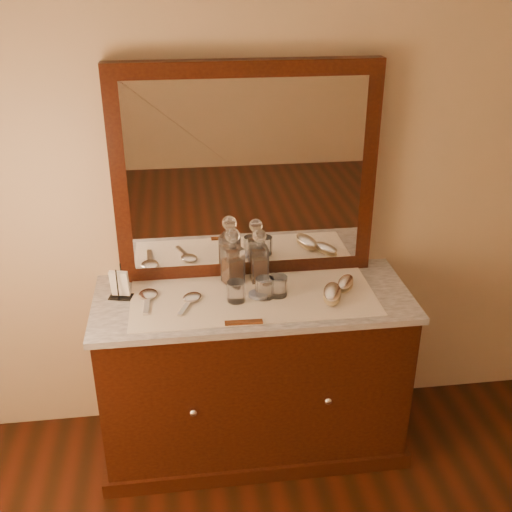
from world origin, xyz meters
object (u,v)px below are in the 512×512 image
Objects in this scene: hand_mirror_outer at (148,296)px; brush_far at (346,284)px; decanter_left at (233,262)px; mirror_frame at (246,174)px; napkin_rack at (120,285)px; brush_near at (332,294)px; pin_dish at (257,295)px; comb at (244,322)px; decanter_right at (259,261)px; hand_mirror_inner at (191,299)px; dresser_cabinet at (253,375)px.

brush_far is at bearing -1.19° from hand_mirror_outer.
decanter_left is 1.24× the size of hand_mirror_outer.
mirror_frame is at bearing 152.09° from brush_far.
mirror_frame is 7.74× the size of napkin_rack.
brush_near is at bearing -7.71° from hand_mirror_outer.
pin_dish reaches higher than comb.
brush_far is (0.42, 0.02, 0.01)m from pin_dish.
pin_dish is 0.20m from decanter_left.
comb is 0.61× the size of decanter_right.
napkin_rack is 0.65m from decanter_right.
decanter_left is 0.27m from hand_mirror_inner.
decanter_left is at bearing -175.32° from decanter_right.
comb is at bearing -45.35° from hand_mirror_inner.
pin_dish is 0.62m from napkin_rack.
pin_dish is (0.02, -0.01, 0.45)m from dresser_cabinet.
dresser_cabinet is 0.51m from comb.
napkin_rack reaches higher than brush_near.
comb is 0.57× the size of decanter_left.
napkin_rack is at bearing 165.59° from hand_mirror_inner.
mirror_frame is at bearing 42.62° from hand_mirror_inner.
brush_near is (0.42, 0.15, 0.02)m from comb.
mirror_frame is 0.41m from decanter_left.
decanter_right is at bearing 6.85° from napkin_rack.
hand_mirror_outer is at bearing 165.71° from hand_mirror_inner.
brush_near is at bearing -12.46° from dresser_cabinet.
dresser_cabinet is 0.57m from decanter_left.
napkin_rack is 0.33m from hand_mirror_inner.
napkin_rack is 1.03m from brush_far.
brush_far reaches higher than comb.
mirror_frame reaches higher than dresser_cabinet.
mirror_frame is 0.41m from decanter_right.
decanter_left reaches higher than decanter_right.
comb is at bearing -98.27° from mirror_frame.
mirror_frame reaches higher than napkin_rack.
napkin_rack is at bearing 177.19° from brush_far.
hand_mirror_inner is (0.31, -0.08, -0.05)m from napkin_rack.
hand_mirror_inner is at bearing 174.33° from brush_near.
hand_mirror_outer is at bearing 148.44° from comb.
hand_mirror_inner reaches higher than pin_dish.
napkin_rack is 0.56× the size of decanter_left.
brush_near is (0.94, -0.14, -0.03)m from napkin_rack.
brush_far is at bearing 2.03° from dresser_cabinet.
decanter_left is 1.07× the size of decanter_right.
pin_dish is 0.41× the size of brush_near.
hand_mirror_outer is 0.20m from hand_mirror_inner.
dresser_cabinet is 0.97m from mirror_frame.
brush_near is at bearing -11.58° from pin_dish.
dresser_cabinet is at bearing -6.33° from napkin_rack.
dresser_cabinet is 17.47× the size of pin_dish.
brush_far is (1.03, -0.05, -0.04)m from napkin_rack.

